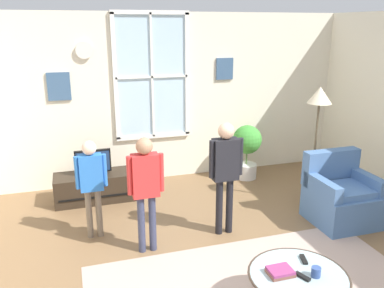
{
  "coord_description": "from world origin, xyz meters",
  "views": [
    {
      "loc": [
        -1.44,
        -3.08,
        2.41
      ],
      "look_at": [
        -0.23,
        0.84,
        1.19
      ],
      "focal_mm": 37.37,
      "sensor_mm": 36.0,
      "label": 1
    }
  ],
  "objects_px": {
    "television": "(93,162)",
    "person_red_shirt": "(146,182)",
    "person_blue_shirt": "(91,178)",
    "tv_stand": "(95,187)",
    "armchair": "(341,197)",
    "book_stack": "(280,272)",
    "cup": "(316,272)",
    "remote_near_cup": "(304,259)",
    "person_black_shirt": "(225,166)",
    "coffee_table": "(298,277)",
    "remote_near_books": "(303,276)",
    "potted_plant_by_window": "(247,146)",
    "floor_lamp": "(319,107)"
  },
  "relations": [
    {
      "from": "television",
      "to": "person_red_shirt",
      "type": "bearing_deg",
      "value": -73.51
    },
    {
      "from": "person_blue_shirt",
      "to": "tv_stand",
      "type": "bearing_deg",
      "value": 85.89
    },
    {
      "from": "armchair",
      "to": "book_stack",
      "type": "bearing_deg",
      "value": -140.4
    },
    {
      "from": "television",
      "to": "cup",
      "type": "xyz_separation_m",
      "value": [
        1.6,
        -3.0,
        -0.14
      ]
    },
    {
      "from": "armchair",
      "to": "remote_near_cup",
      "type": "relative_size",
      "value": 6.21
    },
    {
      "from": "person_black_shirt",
      "to": "person_red_shirt",
      "type": "distance_m",
      "value": 0.96
    },
    {
      "from": "coffee_table",
      "to": "person_blue_shirt",
      "type": "distance_m",
      "value": 2.47
    },
    {
      "from": "television",
      "to": "remote_near_cup",
      "type": "relative_size",
      "value": 3.51
    },
    {
      "from": "television",
      "to": "person_black_shirt",
      "type": "height_order",
      "value": "person_black_shirt"
    },
    {
      "from": "book_stack",
      "to": "person_blue_shirt",
      "type": "height_order",
      "value": "person_blue_shirt"
    },
    {
      "from": "tv_stand",
      "to": "armchair",
      "type": "xyz_separation_m",
      "value": [
        2.93,
        -1.57,
        0.13
      ]
    },
    {
      "from": "remote_near_books",
      "to": "potted_plant_by_window",
      "type": "xyz_separation_m",
      "value": [
        0.94,
        3.15,
        0.12
      ]
    },
    {
      "from": "person_red_shirt",
      "to": "floor_lamp",
      "type": "bearing_deg",
      "value": 12.76
    },
    {
      "from": "person_black_shirt",
      "to": "floor_lamp",
      "type": "distance_m",
      "value": 1.62
    },
    {
      "from": "remote_near_books",
      "to": "floor_lamp",
      "type": "relative_size",
      "value": 0.09
    },
    {
      "from": "book_stack",
      "to": "remote_near_cup",
      "type": "xyz_separation_m",
      "value": [
        0.3,
        0.12,
        -0.01
      ]
    },
    {
      "from": "coffee_table",
      "to": "floor_lamp",
      "type": "relative_size",
      "value": 0.52
    },
    {
      "from": "cup",
      "to": "remote_near_cup",
      "type": "height_order",
      "value": "cup"
    },
    {
      "from": "remote_near_books",
      "to": "person_red_shirt",
      "type": "distance_m",
      "value": 1.82
    },
    {
      "from": "floor_lamp",
      "to": "remote_near_cup",
      "type": "bearing_deg",
      "value": -125.3
    },
    {
      "from": "book_stack",
      "to": "person_blue_shirt",
      "type": "bearing_deg",
      "value": 127.48
    },
    {
      "from": "book_stack",
      "to": "cup",
      "type": "distance_m",
      "value": 0.29
    },
    {
      "from": "remote_near_books",
      "to": "potted_plant_by_window",
      "type": "bearing_deg",
      "value": 73.36
    },
    {
      "from": "person_red_shirt",
      "to": "remote_near_books",
      "type": "bearing_deg",
      "value": -54.56
    },
    {
      "from": "remote_near_cup",
      "to": "person_black_shirt",
      "type": "relative_size",
      "value": 0.1
    },
    {
      "from": "book_stack",
      "to": "potted_plant_by_window",
      "type": "relative_size",
      "value": 0.24
    },
    {
      "from": "book_stack",
      "to": "floor_lamp",
      "type": "bearing_deg",
      "value": 50.6
    },
    {
      "from": "television",
      "to": "floor_lamp",
      "type": "xyz_separation_m",
      "value": [
        2.89,
        -0.99,
        0.79
      ]
    },
    {
      "from": "person_black_shirt",
      "to": "potted_plant_by_window",
      "type": "relative_size",
      "value": 1.55
    },
    {
      "from": "armchair",
      "to": "book_stack",
      "type": "xyz_separation_m",
      "value": [
        -1.6,
        -1.33,
        0.1
      ]
    },
    {
      "from": "tv_stand",
      "to": "armchair",
      "type": "relative_size",
      "value": 1.27
    },
    {
      "from": "television",
      "to": "person_red_shirt",
      "type": "distance_m",
      "value": 1.63
    },
    {
      "from": "armchair",
      "to": "cup",
      "type": "relative_size",
      "value": 10.28
    },
    {
      "from": "remote_near_cup",
      "to": "person_red_shirt",
      "type": "bearing_deg",
      "value": 133.85
    },
    {
      "from": "floor_lamp",
      "to": "television",
      "type": "bearing_deg",
      "value": 161.07
    },
    {
      "from": "television",
      "to": "potted_plant_by_window",
      "type": "xyz_separation_m",
      "value": [
        2.42,
        0.16,
        -0.05
      ]
    },
    {
      "from": "cup",
      "to": "potted_plant_by_window",
      "type": "relative_size",
      "value": 0.1
    },
    {
      "from": "remote_near_cup",
      "to": "floor_lamp",
      "type": "relative_size",
      "value": 0.09
    },
    {
      "from": "remote_near_cup",
      "to": "potted_plant_by_window",
      "type": "height_order",
      "value": "potted_plant_by_window"
    },
    {
      "from": "television",
      "to": "floor_lamp",
      "type": "bearing_deg",
      "value": -18.93
    },
    {
      "from": "person_black_shirt",
      "to": "book_stack",
      "type": "bearing_deg",
      "value": -93.2
    },
    {
      "from": "potted_plant_by_window",
      "to": "book_stack",
      "type": "bearing_deg",
      "value": -109.73
    },
    {
      "from": "person_blue_shirt",
      "to": "remote_near_cup",
      "type": "bearing_deg",
      "value": -45.02
    },
    {
      "from": "tv_stand",
      "to": "television",
      "type": "relative_size",
      "value": 2.25
    },
    {
      "from": "person_blue_shirt",
      "to": "coffee_table",
      "type": "bearing_deg",
      "value": -50.54
    },
    {
      "from": "cup",
      "to": "floor_lamp",
      "type": "relative_size",
      "value": 0.05
    },
    {
      "from": "person_blue_shirt",
      "to": "potted_plant_by_window",
      "type": "relative_size",
      "value": 1.34
    },
    {
      "from": "cup",
      "to": "person_red_shirt",
      "type": "bearing_deg",
      "value": 128.02
    },
    {
      "from": "cup",
      "to": "tv_stand",
      "type": "bearing_deg",
      "value": 118.01
    },
    {
      "from": "television",
      "to": "tv_stand",
      "type": "bearing_deg",
      "value": 90.0
    }
  ]
}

